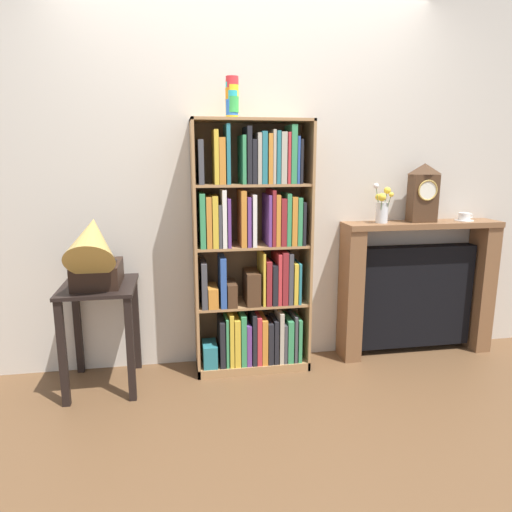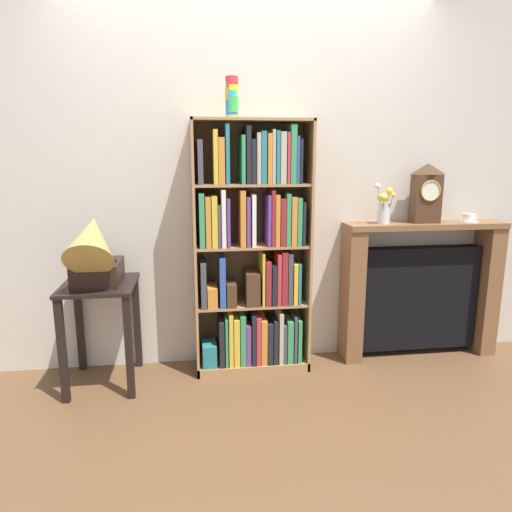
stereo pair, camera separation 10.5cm
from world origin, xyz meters
TOP-DOWN VIEW (x-y plane):
  - ground_plane at (0.00, 0.00)m, footprint 7.88×6.40m
  - wall_back at (0.13, 0.33)m, footprint 4.88×0.08m
  - bookshelf at (0.01, 0.13)m, footprint 0.78×0.30m
  - cup_stack at (-0.13, 0.11)m, footprint 0.08×0.08m
  - side_table_left at (-0.99, 0.03)m, footprint 0.45×0.52m
  - gramophone at (-0.99, -0.05)m, footprint 0.29×0.51m
  - fireplace_mantel at (1.26, 0.19)m, footprint 1.16×0.24m
  - mantel_clock at (1.24, 0.17)m, footprint 0.19×0.12m
  - flower_vase at (0.94, 0.16)m, footprint 0.13×0.13m
  - teacup_with_saucer at (1.59, 0.17)m, footprint 0.14×0.14m

SIDE VIEW (x-z plane):
  - ground_plane at x=0.00m, z-range -0.02..0.00m
  - fireplace_mantel at x=1.26m, z-range -0.01..1.00m
  - side_table_left at x=-0.99m, z-range 0.16..0.84m
  - bookshelf at x=0.01m, z-range -0.06..1.64m
  - gramophone at x=-0.99m, z-range 0.65..1.17m
  - teacup_with_saucer at x=1.59m, z-range 1.00..1.06m
  - flower_vase at x=0.94m, z-range 0.98..1.26m
  - mantel_clock at x=1.24m, z-range 1.01..1.42m
  - wall_back at x=0.13m, z-range 0.00..2.60m
  - cup_stack at x=-0.13m, z-range 1.70..1.95m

